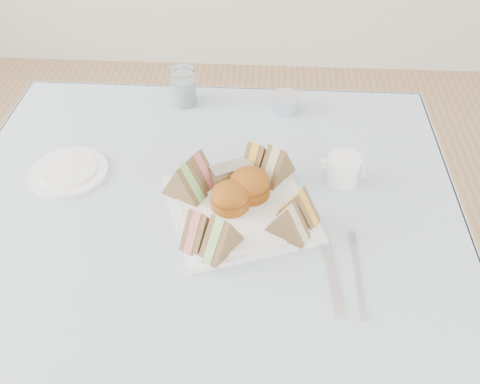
# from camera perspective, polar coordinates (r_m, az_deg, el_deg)

# --- Properties ---
(table) EXTENTS (0.90, 0.90, 0.74)m
(table) POSITION_cam_1_polar(r_m,az_deg,el_deg) (1.32, -3.32, -15.16)
(table) COLOR brown
(table) RESTS_ON floor
(tablecloth) EXTENTS (1.02, 1.02, 0.01)m
(tablecloth) POSITION_cam_1_polar(r_m,az_deg,el_deg) (1.03, -4.13, -3.82)
(tablecloth) COLOR silver
(tablecloth) RESTS_ON table
(serving_plate) EXTENTS (0.34, 0.34, 0.01)m
(serving_plate) POSITION_cam_1_polar(r_m,az_deg,el_deg) (1.05, 0.00, -1.78)
(serving_plate) COLOR white
(serving_plate) RESTS_ON tablecloth
(sandwich_fl_a) EXTENTS (0.07, 0.09, 0.07)m
(sandwich_fl_a) POSITION_cam_1_polar(r_m,az_deg,el_deg) (0.96, -4.42, -3.59)
(sandwich_fl_a) COLOR brown
(sandwich_fl_a) RESTS_ON serving_plate
(sandwich_fl_b) EXTENTS (0.08, 0.10, 0.08)m
(sandwich_fl_b) POSITION_cam_1_polar(r_m,az_deg,el_deg) (0.94, -2.01, -4.44)
(sandwich_fl_b) COLOR brown
(sandwich_fl_b) RESTS_ON serving_plate
(sandwich_fr_a) EXTENTS (0.09, 0.07, 0.07)m
(sandwich_fr_a) POSITION_cam_1_polar(r_m,az_deg,el_deg) (1.00, 6.29, -1.35)
(sandwich_fr_a) COLOR brown
(sandwich_fr_a) RESTS_ON serving_plate
(sandwich_fr_b) EXTENTS (0.09, 0.07, 0.07)m
(sandwich_fr_b) POSITION_cam_1_polar(r_m,az_deg,el_deg) (0.97, 5.19, -2.99)
(sandwich_fr_b) COLOR brown
(sandwich_fr_b) RESTS_ON serving_plate
(sandwich_bl_a) EXTENTS (0.10, 0.08, 0.08)m
(sandwich_bl_a) POSITION_cam_1_polar(r_m,az_deg,el_deg) (1.05, -6.02, 1.27)
(sandwich_bl_a) COLOR brown
(sandwich_bl_a) RESTS_ON serving_plate
(sandwich_bl_b) EXTENTS (0.09, 0.08, 0.08)m
(sandwich_bl_b) POSITION_cam_1_polar(r_m,az_deg,el_deg) (1.08, -4.66, 2.61)
(sandwich_bl_b) COLOR brown
(sandwich_bl_b) RESTS_ON serving_plate
(sandwich_br_a) EXTENTS (0.08, 0.10, 0.08)m
(sandwich_br_a) POSITION_cam_1_polar(r_m,az_deg,el_deg) (1.09, 3.90, 3.17)
(sandwich_br_a) COLOR brown
(sandwich_br_a) RESTS_ON serving_plate
(sandwich_br_b) EXTENTS (0.07, 0.09, 0.07)m
(sandwich_br_b) POSITION_cam_1_polar(r_m,az_deg,el_deg) (1.11, 1.70, 3.73)
(sandwich_br_b) COLOR brown
(sandwich_br_b) RESTS_ON serving_plate
(scone_left) EXTENTS (0.10, 0.10, 0.05)m
(scone_left) POSITION_cam_1_polar(r_m,az_deg,el_deg) (1.03, -1.07, -0.54)
(scone_left) COLOR #91450E
(scone_left) RESTS_ON serving_plate
(scone_right) EXTENTS (0.12, 0.12, 0.05)m
(scone_right) POSITION_cam_1_polar(r_m,az_deg,el_deg) (1.05, 1.02, 0.84)
(scone_right) COLOR #91450E
(scone_right) RESTS_ON serving_plate
(pastry_slice) EXTENTS (0.09, 0.07, 0.04)m
(pastry_slice) POSITION_cam_1_polar(r_m,az_deg,el_deg) (1.09, -0.96, 2.01)
(pastry_slice) COLOR #D2BD8C
(pastry_slice) RESTS_ON serving_plate
(side_plate) EXTENTS (0.22, 0.22, 0.01)m
(side_plate) POSITION_cam_1_polar(r_m,az_deg,el_deg) (1.19, -17.78, 2.10)
(side_plate) COLOR white
(side_plate) RESTS_ON tablecloth
(water_glass) EXTENTS (0.07, 0.07, 0.09)m
(water_glass) POSITION_cam_1_polar(r_m,az_deg,el_deg) (1.35, -6.05, 11.11)
(water_glass) COLOR white
(water_glass) RESTS_ON tablecloth
(tea_strainer) EXTENTS (0.07, 0.07, 0.04)m
(tea_strainer) POSITION_cam_1_polar(r_m,az_deg,el_deg) (1.33, 4.92, 9.34)
(tea_strainer) COLOR silver
(tea_strainer) RESTS_ON tablecloth
(knife) EXTENTS (0.03, 0.20, 0.00)m
(knife) POSITION_cam_1_polar(r_m,az_deg,el_deg) (0.96, 9.75, -8.17)
(knife) COLOR silver
(knife) RESTS_ON tablecloth
(fork) EXTENTS (0.01, 0.17, 0.00)m
(fork) POSITION_cam_1_polar(r_m,az_deg,el_deg) (0.96, 12.55, -9.24)
(fork) COLOR silver
(fork) RESTS_ON tablecloth
(creamer_jug) EXTENTS (0.07, 0.07, 0.06)m
(creamer_jug) POSITION_cam_1_polar(r_m,az_deg,el_deg) (1.12, 10.92, 2.39)
(creamer_jug) COLOR white
(creamer_jug) RESTS_ON tablecloth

